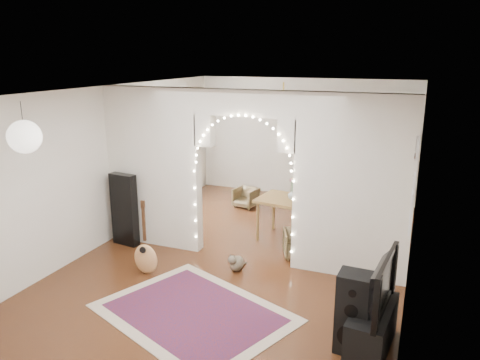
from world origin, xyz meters
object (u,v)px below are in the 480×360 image
at_px(dining_table, 293,203).
at_px(dining_chair_right, 299,244).
at_px(bookcase, 342,165).
at_px(floor_speaker, 353,313).
at_px(media_console, 372,328).
at_px(dining_chair_left, 246,197).
at_px(acoustic_guitar, 145,247).

relative_size(dining_table, dining_chair_right, 2.66).
bearing_deg(bookcase, floor_speaker, -59.70).
relative_size(media_console, dining_table, 0.77).
bearing_deg(dining_table, dining_chair_left, 142.78).
xyz_separation_m(acoustic_guitar, bookcase, (2.09, 4.61, 0.43)).
height_order(acoustic_guitar, dining_chair_right, acoustic_guitar).
height_order(floor_speaker, dining_chair_left, floor_speaker).
relative_size(floor_speaker, dining_chair_left, 2.00).
height_order(bookcase, dining_chair_right, bookcase).
height_order(dining_table, dining_chair_left, dining_table).
relative_size(media_console, bookcase, 0.58).
relative_size(floor_speaker, dining_table, 0.72).
relative_size(floor_speaker, media_console, 0.93).
relative_size(dining_chair_left, dining_chair_right, 0.95).
height_order(acoustic_guitar, dining_table, acoustic_guitar).
relative_size(floor_speaker, dining_chair_right, 1.91).
bearing_deg(dining_table, acoustic_guitar, -120.58).
distance_m(acoustic_guitar, dining_table, 2.70).
distance_m(floor_speaker, media_console, 0.31).
distance_m(dining_table, dining_chair_right, 0.84).
relative_size(acoustic_guitar, dining_chair_left, 2.10).
xyz_separation_m(dining_chair_left, dining_chair_right, (1.72, -2.09, 0.01)).
xyz_separation_m(dining_table, dining_chair_left, (-1.43, 1.44, -0.47)).
bearing_deg(bookcase, dining_chair_left, -131.02).
distance_m(floor_speaker, bookcase, 5.50).
xyz_separation_m(acoustic_guitar, dining_chair_right, (1.97, 1.46, -0.20)).
bearing_deg(dining_chair_left, dining_chair_right, -39.91).
relative_size(dining_table, dining_chair_left, 2.79).
xyz_separation_m(acoustic_guitar, floor_speaker, (3.17, -0.77, 0.04)).
bearing_deg(dining_chair_left, bookcase, 40.65).
distance_m(floor_speaker, dining_chair_right, 2.54).
relative_size(acoustic_guitar, media_console, 0.98).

